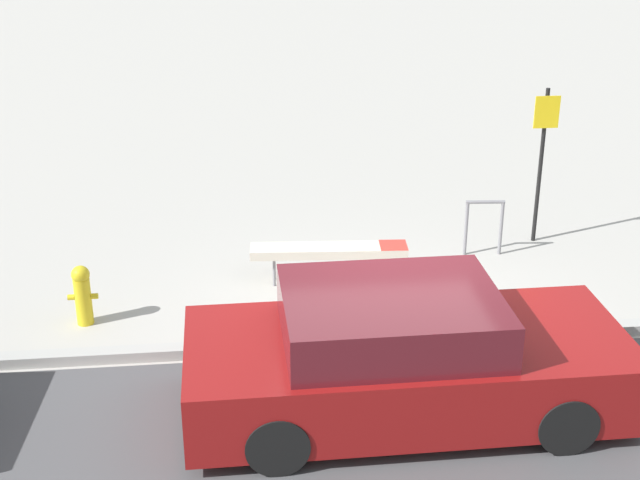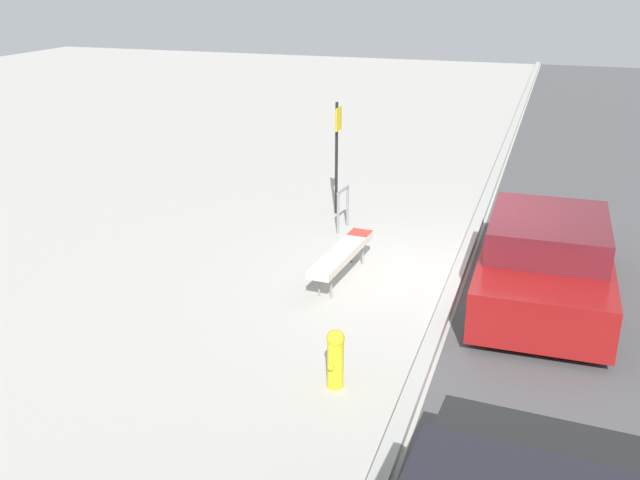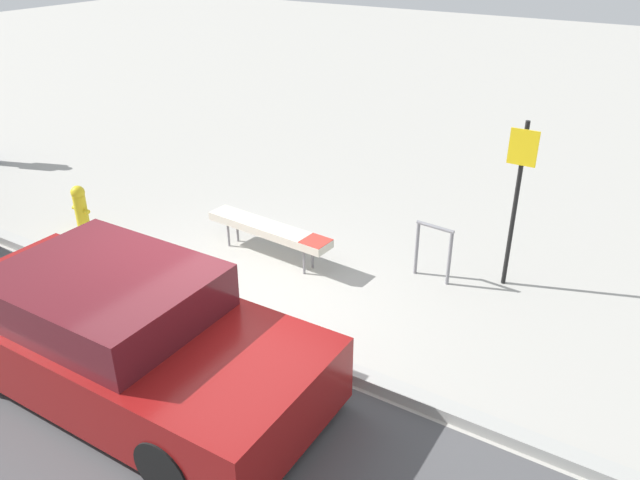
{
  "view_description": "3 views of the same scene",
  "coord_description": "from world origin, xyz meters",
  "px_view_note": "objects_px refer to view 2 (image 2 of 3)",
  "views": [
    {
      "loc": [
        -1.77,
        -8.94,
        5.18
      ],
      "look_at": [
        -0.73,
        0.72,
        1.07
      ],
      "focal_mm": 50.0,
      "sensor_mm": 36.0,
      "label": 1
    },
    {
      "loc": [
        -10.71,
        -1.25,
        4.73
      ],
      "look_at": [
        -0.74,
        2.08,
        0.74
      ],
      "focal_mm": 40.0,
      "sensor_mm": 36.0,
      "label": 2
    },
    {
      "loc": [
        4.46,
        -4.76,
        4.46
      ],
      "look_at": [
        0.62,
        1.41,
        0.74
      ],
      "focal_mm": 35.0,
      "sensor_mm": 36.0,
      "label": 3
    }
  ],
  "objects_px": {
    "parked_car_near": "(545,258)",
    "sign_post": "(337,148)",
    "fire_hydrant": "(335,357)",
    "bench": "(342,253)",
    "bike_rack": "(343,205)"
  },
  "relations": [
    {
      "from": "sign_post",
      "to": "parked_car_near",
      "type": "height_order",
      "value": "sign_post"
    },
    {
      "from": "sign_post",
      "to": "bike_rack",
      "type": "bearing_deg",
      "value": -155.84
    },
    {
      "from": "bike_rack",
      "to": "sign_post",
      "type": "distance_m",
      "value": 1.33
    },
    {
      "from": "fire_hydrant",
      "to": "parked_car_near",
      "type": "bearing_deg",
      "value": -33.08
    },
    {
      "from": "bike_rack",
      "to": "fire_hydrant",
      "type": "height_order",
      "value": "bike_rack"
    },
    {
      "from": "parked_car_near",
      "to": "sign_post",
      "type": "bearing_deg",
      "value": 55.62
    },
    {
      "from": "bench",
      "to": "parked_car_near",
      "type": "xyz_separation_m",
      "value": [
        0.38,
        -3.11,
        0.17
      ]
    },
    {
      "from": "sign_post",
      "to": "parked_car_near",
      "type": "relative_size",
      "value": 0.52
    },
    {
      "from": "sign_post",
      "to": "fire_hydrant",
      "type": "relative_size",
      "value": 3.01
    },
    {
      "from": "bike_rack",
      "to": "sign_post",
      "type": "height_order",
      "value": "sign_post"
    },
    {
      "from": "bench",
      "to": "bike_rack",
      "type": "bearing_deg",
      "value": 20.46
    },
    {
      "from": "fire_hydrant",
      "to": "parked_car_near",
      "type": "relative_size",
      "value": 0.17
    },
    {
      "from": "sign_post",
      "to": "fire_hydrant",
      "type": "xyz_separation_m",
      "value": [
        -6.29,
        -1.93,
        -0.98
      ]
    },
    {
      "from": "bench",
      "to": "sign_post",
      "type": "height_order",
      "value": "sign_post"
    },
    {
      "from": "parked_car_near",
      "to": "bike_rack",
      "type": "bearing_deg",
      "value": 62.71
    }
  ]
}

